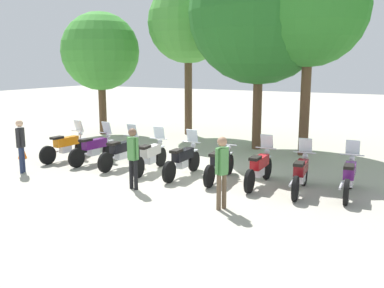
{
  "coord_description": "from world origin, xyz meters",
  "views": [
    {
      "loc": [
        6.06,
        -11.07,
        3.39
      ],
      "look_at": [
        0.0,
        0.5,
        0.9
      ],
      "focal_mm": 39.73,
      "sensor_mm": 36.0,
      "label": 1
    }
  ],
  "objects": [
    {
      "name": "motorcycle_5",
      "position": [
        1.18,
        0.01,
        0.5
      ],
      "size": [
        0.62,
        2.19,
        0.99
      ],
      "rotation": [
        0.0,
        0.0,
        1.61
      ],
      "color": "black",
      "rests_on": "ground_plane"
    },
    {
      "name": "person_1",
      "position": [
        2.23,
        -2.27,
        1.02
      ],
      "size": [
        0.3,
        0.4,
        1.74
      ],
      "rotation": [
        0.0,
        0.0,
        5.87
      ],
      "color": "brown",
      "rests_on": "ground_plane"
    },
    {
      "name": "person_0",
      "position": [
        -0.55,
        -1.89,
        0.98
      ],
      "size": [
        0.41,
        0.25,
        1.68
      ],
      "rotation": [
        0.0,
        0.0,
        1.44
      ],
      "color": "black",
      "rests_on": "ground_plane"
    },
    {
      "name": "motorcycle_0",
      "position": [
        -4.74,
        -0.07,
        0.52
      ],
      "size": [
        0.62,
        2.19,
        1.37
      ],
      "rotation": [
        0.0,
        0.0,
        1.48
      ],
      "color": "black",
      "rests_on": "ground_plane"
    },
    {
      "name": "motorcycle_8",
      "position": [
        4.74,
        0.24,
        0.52
      ],
      "size": [
        0.62,
        2.19,
        1.37
      ],
      "rotation": [
        0.0,
        0.0,
        1.63
      ],
      "color": "black",
      "rests_on": "ground_plane"
    },
    {
      "name": "tree_2",
      "position": [
        0.56,
        5.0,
        5.29
      ],
      "size": [
        5.46,
        5.46,
        8.03
      ],
      "color": "brown",
      "rests_on": "ground_plane"
    },
    {
      "name": "motorcycle_2",
      "position": [
        -2.37,
        -0.0,
        0.52
      ],
      "size": [
        0.62,
        2.19,
        1.37
      ],
      "rotation": [
        0.0,
        0.0,
        1.55
      ],
      "color": "black",
      "rests_on": "ground_plane"
    },
    {
      "name": "traffic_cone",
      "position": [
        -6.34,
        -0.63,
        0.28
      ],
      "size": [
        0.32,
        0.32,
        0.55
      ],
      "primitive_type": "cone",
      "color": "orange",
      "rests_on": "ground_plane"
    },
    {
      "name": "motorcycle_6",
      "position": [
        2.37,
        0.06,
        0.52
      ],
      "size": [
        0.62,
        2.19,
        1.37
      ],
      "rotation": [
        0.0,
        0.0,
        1.58
      ],
      "color": "black",
      "rests_on": "ground_plane"
    },
    {
      "name": "ground_plane",
      "position": [
        0.0,
        0.0,
        0.0
      ],
      "size": [
        80.0,
        80.0,
        0.0
      ],
      "primitive_type": "plane",
      "color": "#ADA899"
    },
    {
      "name": "tree_0",
      "position": [
        -7.29,
        5.08,
        3.93
      ],
      "size": [
        3.66,
        3.66,
        5.77
      ],
      "color": "brown",
      "rests_on": "ground_plane"
    },
    {
      "name": "motorcycle_7",
      "position": [
        3.55,
        -0.05,
        0.52
      ],
      "size": [
        0.62,
        2.19,
        1.37
      ],
      "rotation": [
        0.0,
        0.0,
        1.66
      ],
      "color": "black",
      "rests_on": "ground_plane"
    },
    {
      "name": "tree_1",
      "position": [
        -3.54,
        6.88,
        5.22
      ],
      "size": [
        3.76,
        3.76,
        7.13
      ],
      "color": "brown",
      "rests_on": "ground_plane"
    },
    {
      "name": "motorcycle_4",
      "position": [
        -0.0,
        -0.1,
        0.52
      ],
      "size": [
        0.62,
        2.19,
        1.37
      ],
      "rotation": [
        0.0,
        0.0,
        1.57
      ],
      "color": "black",
      "rests_on": "ground_plane"
    },
    {
      "name": "tree_3",
      "position": [
        2.49,
        4.72,
        5.31
      ],
      "size": [
        4.18,
        4.18,
        7.42
      ],
      "color": "brown",
      "rests_on": "ground_plane"
    },
    {
      "name": "motorcycle_3",
      "position": [
        -1.19,
        -0.05,
        0.52
      ],
      "size": [
        0.62,
        2.19,
        1.37
      ],
      "rotation": [
        0.0,
        0.0,
        1.67
      ],
      "color": "black",
      "rests_on": "ground_plane"
    },
    {
      "name": "person_2",
      "position": [
        -4.69,
        -2.05,
        0.98
      ],
      "size": [
        0.3,
        0.39,
        1.67
      ],
      "rotation": [
        0.0,
        0.0,
        0.48
      ],
      "color": "#232D4C",
      "rests_on": "ground_plane"
    },
    {
      "name": "motorcycle_1",
      "position": [
        -3.55,
        0.05,
        0.52
      ],
      "size": [
        0.62,
        2.19,
        1.37
      ],
      "rotation": [
        0.0,
        0.0,
        1.48
      ],
      "color": "black",
      "rests_on": "ground_plane"
    }
  ]
}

